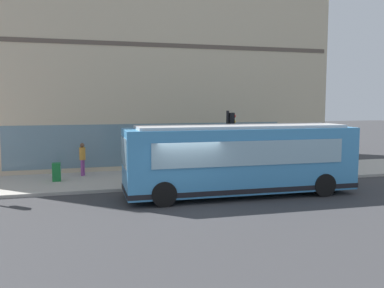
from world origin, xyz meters
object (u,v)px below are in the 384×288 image
at_px(pedestrian_near_hydrant, 215,154).
at_px(pedestrian_by_light_pole, 82,157).
at_px(city_bus_nearside, 240,160).
at_px(traffic_light_near_corner, 230,132).
at_px(newspaper_vending_box, 57,172).
at_px(fire_hydrant, 150,171).

distance_m(pedestrian_near_hydrant, pedestrian_by_light_pole, 7.42).
distance_m(city_bus_nearside, traffic_light_near_corner, 2.73).
distance_m(pedestrian_by_light_pole, newspaper_vending_box, 1.84).
bearing_deg(pedestrian_near_hydrant, newspaper_vending_box, 97.69).
height_order(traffic_light_near_corner, pedestrian_by_light_pole, traffic_light_near_corner).
bearing_deg(city_bus_nearside, newspaper_vending_box, 58.67).
bearing_deg(traffic_light_near_corner, pedestrian_by_light_pole, 63.68).
relative_size(city_bus_nearside, newspaper_vending_box, 11.22).
bearing_deg(pedestrian_by_light_pole, traffic_light_near_corner, -116.32).
relative_size(traffic_light_near_corner, newspaper_vending_box, 3.87).
height_order(city_bus_nearside, newspaper_vending_box, city_bus_nearside).
distance_m(city_bus_nearside, newspaper_vending_box, 9.18).
xyz_separation_m(city_bus_nearside, traffic_light_near_corner, (2.49, -0.48, 1.02)).
relative_size(city_bus_nearside, pedestrian_near_hydrant, 6.48).
bearing_deg(pedestrian_near_hydrant, city_bus_nearside, 171.44).
relative_size(pedestrian_near_hydrant, pedestrian_by_light_pole, 0.89).
distance_m(fire_hydrant, pedestrian_by_light_pole, 3.79).
bearing_deg(fire_hydrant, pedestrian_near_hydrant, -66.92).
distance_m(traffic_light_near_corner, fire_hydrant, 4.58).
xyz_separation_m(pedestrian_near_hydrant, newspaper_vending_box, (-1.17, 8.69, -0.43)).
height_order(traffic_light_near_corner, pedestrian_near_hydrant, traffic_light_near_corner).
bearing_deg(traffic_light_near_corner, fire_hydrant, 65.87).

